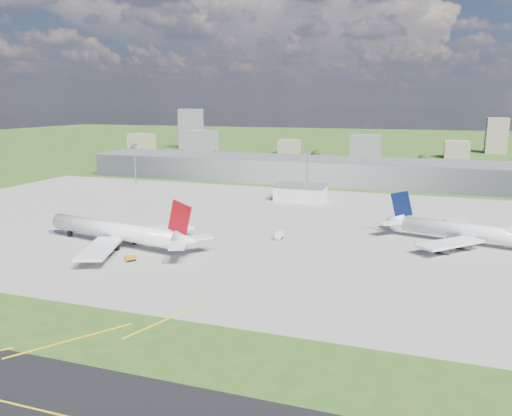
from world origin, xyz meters
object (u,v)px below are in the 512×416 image
(tug_yellow, at_px, (131,259))
(airliner_red_twin, at_px, (119,232))
(van_white_far, at_px, (453,237))
(van_white_near, at_px, (279,236))
(airliner_blue_quad, at_px, (482,233))

(tug_yellow, bearing_deg, airliner_red_twin, 84.94)
(airliner_red_twin, distance_m, van_white_far, 125.16)
(van_white_near, height_order, van_white_far, van_white_near)
(airliner_red_twin, relative_size, airliner_blue_quad, 1.06)
(airliner_red_twin, distance_m, van_white_near, 59.62)
(airliner_blue_quad, height_order, tug_yellow, airliner_blue_quad)
(airliner_red_twin, distance_m, airliner_blue_quad, 131.80)
(tug_yellow, xyz_separation_m, van_white_far, (101.93, 61.74, 0.23))
(airliner_red_twin, bearing_deg, van_white_near, -141.13)
(airliner_blue_quad, relative_size, tug_yellow, 17.11)
(airliner_red_twin, bearing_deg, tug_yellow, 145.39)
(van_white_near, distance_m, van_white_far, 66.11)
(van_white_far, bearing_deg, airliner_red_twin, 163.57)
(van_white_near, bearing_deg, tug_yellow, 135.97)
(airliner_red_twin, relative_size, tug_yellow, 18.10)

